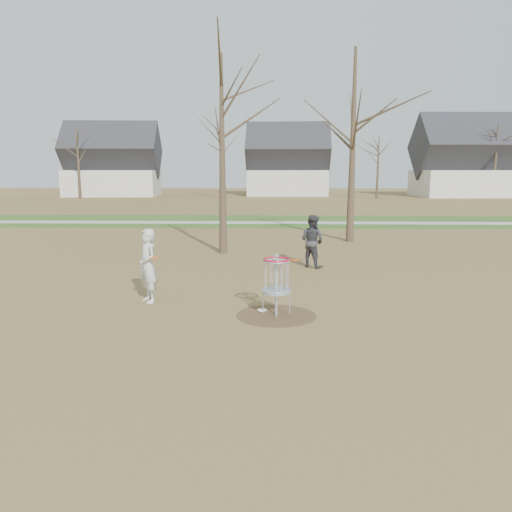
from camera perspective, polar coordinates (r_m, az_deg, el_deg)
The scene contains 11 objects.
ground at distance 11.31m, azimuth 2.32°, elevation -6.81°, with size 160.00×160.00×0.00m, color brown.
green_band at distance 32.00m, azimuth 1.94°, elevation 4.01°, with size 160.00×8.00×0.01m, color #2D5119.
footpath at distance 31.00m, azimuth 1.95°, elevation 3.84°, with size 160.00×1.50×0.01m, color #9E9E99.
dirt_circle at distance 11.31m, azimuth 2.32°, elevation -6.79°, with size 1.80×1.80×0.01m, color #47331E.
player_standing at distance 12.52m, azimuth -12.26°, elevation -1.11°, with size 0.66×0.44×1.82m, color silver.
player_throwing at distance 16.81m, azimuth 6.44°, elevation 1.71°, with size 0.86×0.67×1.77m, color #343339.
disc_grounded at distance 11.67m, azimuth 0.69°, elevation -6.18°, with size 0.22×0.22×0.02m, color white.
discs_in_play at distance 12.37m, azimuth -3.02°, elevation -0.34°, with size 3.63×1.04×0.22m.
disc_golf_basket at distance 11.08m, azimuth 2.36°, elevation -2.28°, with size 0.64×0.64×1.35m.
bare_trees at distance 46.71m, azimuth 4.15°, elevation 12.37°, with size 52.62×44.98×9.00m.
houses_row at distance 63.55m, azimuth 5.81°, elevation 10.01°, with size 56.51×10.01×7.26m.
Camera 1 is at (-0.13, -10.84, 3.23)m, focal length 35.00 mm.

